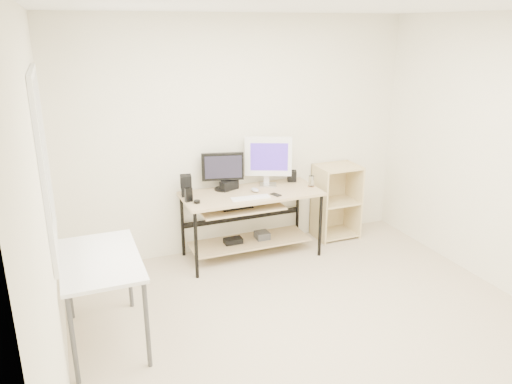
{
  "coord_description": "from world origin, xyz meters",
  "views": [
    {
      "loc": [
        -1.85,
        -3.12,
        2.47
      ],
      "look_at": [
        -0.09,
        1.3,
        0.88
      ],
      "focal_mm": 35.0,
      "sensor_mm": 36.0,
      "label": 1
    }
  ],
  "objects_px": {
    "side_table": "(101,267)",
    "audio_controller": "(189,195)",
    "black_monitor": "(223,169)",
    "desk": "(249,211)",
    "white_imac": "(268,158)",
    "shelf_unit": "(335,200)"
  },
  "relations": [
    {
      "from": "side_table",
      "to": "audio_controller",
      "type": "xyz_separation_m",
      "value": [
        0.98,
        1.02,
        0.15
      ]
    },
    {
      "from": "side_table",
      "to": "black_monitor",
      "type": "distance_m",
      "value": 1.92
    },
    {
      "from": "desk",
      "to": "black_monitor",
      "type": "xyz_separation_m",
      "value": [
        -0.23,
        0.19,
        0.45
      ]
    },
    {
      "from": "black_monitor",
      "to": "audio_controller",
      "type": "height_order",
      "value": "black_monitor"
    },
    {
      "from": "desk",
      "to": "black_monitor",
      "type": "relative_size",
      "value": 3.3
    },
    {
      "from": "desk",
      "to": "side_table",
      "type": "bearing_deg",
      "value": -147.35
    },
    {
      "from": "black_monitor",
      "to": "desk",
      "type": "bearing_deg",
      "value": -26.61
    },
    {
      "from": "desk",
      "to": "white_imac",
      "type": "distance_m",
      "value": 0.63
    },
    {
      "from": "desk",
      "to": "audio_controller",
      "type": "bearing_deg",
      "value": -176.65
    },
    {
      "from": "side_table",
      "to": "white_imac",
      "type": "bearing_deg",
      "value": 31.94
    },
    {
      "from": "desk",
      "to": "white_imac",
      "type": "xyz_separation_m",
      "value": [
        0.29,
        0.15,
        0.53
      ]
    },
    {
      "from": "black_monitor",
      "to": "side_table",
      "type": "bearing_deg",
      "value": -125.06
    },
    {
      "from": "side_table",
      "to": "audio_controller",
      "type": "relative_size",
      "value": 6.79
    },
    {
      "from": "desk",
      "to": "white_imac",
      "type": "height_order",
      "value": "white_imac"
    },
    {
      "from": "white_imac",
      "to": "shelf_unit",
      "type": "bearing_deg",
      "value": 23.85
    },
    {
      "from": "desk",
      "to": "shelf_unit",
      "type": "relative_size",
      "value": 1.67
    },
    {
      "from": "side_table",
      "to": "black_monitor",
      "type": "relative_size",
      "value": 2.2
    },
    {
      "from": "black_monitor",
      "to": "audio_controller",
      "type": "relative_size",
      "value": 3.09
    },
    {
      "from": "side_table",
      "to": "white_imac",
      "type": "xyz_separation_m",
      "value": [
        1.95,
        1.21,
        0.4
      ]
    },
    {
      "from": "desk",
      "to": "black_monitor",
      "type": "bearing_deg",
      "value": 139.8
    },
    {
      "from": "white_imac",
      "to": "black_monitor",
      "type": "bearing_deg",
      "value": -161.06
    },
    {
      "from": "desk",
      "to": "shelf_unit",
      "type": "xyz_separation_m",
      "value": [
        1.18,
        0.16,
        -0.09
      ]
    }
  ]
}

